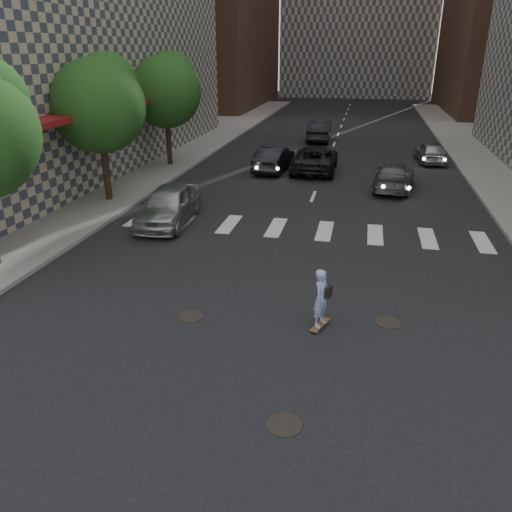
{
  "coord_description": "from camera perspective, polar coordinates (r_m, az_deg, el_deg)",
  "views": [
    {
      "loc": [
        2.29,
        -10.19,
        6.82
      ],
      "look_at": [
        -0.51,
        2.78,
        1.3
      ],
      "focal_mm": 35.0,
      "sensor_mm": 36.0,
      "label": 1
    }
  ],
  "objects": [
    {
      "name": "traffic_car_e",
      "position": [
        41.09,
        7.27,
        14.01
      ],
      "size": [
        1.8,
        4.87,
        1.59
      ],
      "primitive_type": "imported",
      "rotation": [
        0.0,
        0.0,
        3.17
      ],
      "color": "black",
      "rests_on": "ground"
    },
    {
      "name": "manhole_a",
      "position": [
        10.33,
        3.25,
        -18.71
      ],
      "size": [
        0.7,
        0.7,
        0.02
      ],
      "primitive_type": "cylinder",
      "color": "black",
      "rests_on": "ground"
    },
    {
      "name": "manhole_b",
      "position": [
        13.94,
        -7.44,
        -6.85
      ],
      "size": [
        0.7,
        0.7,
        0.02
      ],
      "primitive_type": "cylinder",
      "color": "black",
      "rests_on": "ground"
    },
    {
      "name": "ground",
      "position": [
        12.47,
        -0.42,
        -10.56
      ],
      "size": [
        160.0,
        160.0,
        0.0
      ],
      "primitive_type": "plane",
      "color": "black",
      "rests_on": "ground"
    },
    {
      "name": "manhole_c",
      "position": [
        14.0,
        14.85,
        -7.35
      ],
      "size": [
        0.7,
        0.7,
        0.02
      ],
      "primitive_type": "cylinder",
      "color": "black",
      "rests_on": "ground"
    },
    {
      "name": "traffic_car_b",
      "position": [
        27.28,
        15.53,
        8.79
      ],
      "size": [
        2.53,
        4.93,
        1.37
      ],
      "primitive_type": "imported",
      "rotation": [
        0.0,
        0.0,
        3.01
      ],
      "color": "#4E5055",
      "rests_on": "ground"
    },
    {
      "name": "tree_b",
      "position": [
        24.44,
        -17.35,
        16.54
      ],
      "size": [
        4.2,
        4.2,
        6.6
      ],
      "color": "#382619",
      "rests_on": "sidewalk_left"
    },
    {
      "name": "traffic_car_d",
      "position": [
        34.65,
        19.33,
        11.16
      ],
      "size": [
        1.95,
        4.11,
        1.36
      ],
      "primitive_type": "imported",
      "rotation": [
        0.0,
        0.0,
        3.23
      ],
      "color": "#A0A2A6",
      "rests_on": "ground"
    },
    {
      "name": "traffic_car_c",
      "position": [
        30.5,
        6.76,
        10.98
      ],
      "size": [
        2.52,
        5.4,
        1.5
      ],
      "primitive_type": "imported",
      "rotation": [
        0.0,
        0.0,
        3.15
      ],
      "color": "black",
      "rests_on": "ground"
    },
    {
      "name": "skateboarder",
      "position": [
        13.02,
        7.51,
        -4.79
      ],
      "size": [
        0.56,
        0.86,
        1.67
      ],
      "rotation": [
        0.0,
        0.0,
        -0.36
      ],
      "color": "brown",
      "rests_on": "ground"
    },
    {
      "name": "tree_c",
      "position": [
        31.66,
        -10.15,
        18.35
      ],
      "size": [
        4.2,
        4.2,
        6.6
      ],
      "color": "#382619",
      "rests_on": "sidewalk_left"
    },
    {
      "name": "silver_sedan",
      "position": [
        21.23,
        -9.95,
        5.77
      ],
      "size": [
        2.12,
        4.75,
        1.59
      ],
      "primitive_type": "imported",
      "rotation": [
        0.0,
        0.0,
        0.05
      ],
      "color": "#ABADB2",
      "rests_on": "ground"
    },
    {
      "name": "sidewalk_left",
      "position": [
        35.19,
        -16.89,
        10.61
      ],
      "size": [
        13.0,
        80.0,
        0.15
      ],
      "primitive_type": "cube",
      "color": "gray",
      "rests_on": "ground"
    },
    {
      "name": "traffic_car_a",
      "position": [
        30.39,
        2.07,
        11.04
      ],
      "size": [
        1.93,
        4.57,
        1.47
      ],
      "primitive_type": "imported",
      "rotation": [
        0.0,
        0.0,
        3.05
      ],
      "color": "black",
      "rests_on": "ground"
    }
  ]
}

